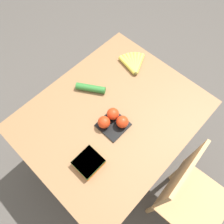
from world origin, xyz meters
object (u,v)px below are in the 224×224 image
(banana_bunch, at_px, (133,64))
(cucumber_near, at_px, (91,88))
(chair, at_px, (186,195))
(tomato_pack, at_px, (113,120))
(carrot_bag, at_px, (88,162))

(banana_bunch, height_order, cucumber_near, cucumber_near)
(chair, xyz_separation_m, banana_bunch, (-0.39, -0.84, 0.30))
(banana_bunch, relative_size, cucumber_near, 1.00)
(tomato_pack, bearing_deg, cucumber_near, -105.15)
(chair, xyz_separation_m, carrot_bag, (0.34, -0.55, 0.31))
(chair, relative_size, cucumber_near, 4.75)
(chair, height_order, carrot_bag, chair)
(chair, relative_size, carrot_bag, 6.33)
(tomato_pack, height_order, cucumber_near, tomato_pack)
(cucumber_near, bearing_deg, chair, 88.38)
(chair, bearing_deg, cucumber_near, 84.74)
(banana_bunch, xyz_separation_m, cucumber_near, (0.36, -0.07, 0.01))
(banana_bunch, bearing_deg, cucumber_near, -10.77)
(tomato_pack, xyz_separation_m, cucumber_near, (-0.08, -0.28, -0.02))
(tomato_pack, bearing_deg, chair, 94.62)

